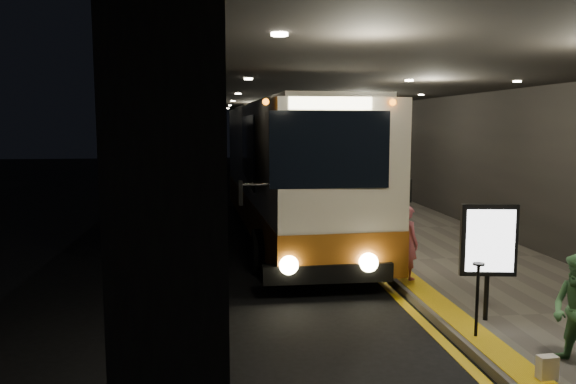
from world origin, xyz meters
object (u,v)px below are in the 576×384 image
coach_second (261,158)px  bag_plain (547,368)px  passenger_boarding (407,243)px  stanchion_post (477,301)px  coach_main (288,176)px  info_sign (489,242)px

coach_second → bag_plain: size_ratio=37.51×
passenger_boarding → bag_plain: size_ratio=5.01×
coach_second → stanchion_post: (1.89, -19.26, -1.04)m
coach_main → passenger_boarding: size_ratio=8.09×
coach_main → info_sign: 8.26m
passenger_boarding → coach_second: bearing=-16.8°
bag_plain → stanchion_post: bearing=99.5°
bag_plain → coach_main: bearing=101.8°
coach_main → bag_plain: (2.12, -10.10, -1.59)m
coach_main → passenger_boarding: bearing=-73.3°
coach_main → coach_second: bearing=87.3°
passenger_boarding → info_sign: bearing=167.1°
bag_plain → passenger_boarding: bearing=92.8°
bag_plain → info_sign: 2.51m
coach_second → passenger_boarding: 16.10m
info_sign → stanchion_post: 1.14m
coach_second → passenger_boarding: coach_second is taller
coach_second → info_sign: 18.73m
passenger_boarding → info_sign: size_ratio=0.80×
coach_second → stanchion_post: 19.38m
passenger_boarding → stanchion_post: passenger_boarding is taller
coach_second → info_sign: size_ratio=5.97×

